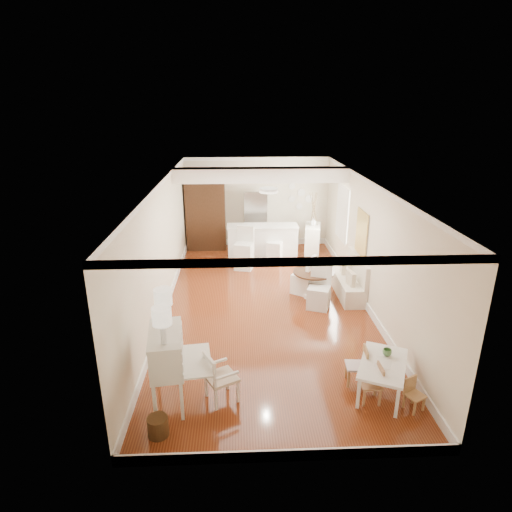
{
  "coord_description": "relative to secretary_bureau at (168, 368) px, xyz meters",
  "views": [
    {
      "loc": [
        -0.61,
        -8.77,
        4.37
      ],
      "look_at": [
        -0.21,
        0.3,
        1.1
      ],
      "focal_mm": 30.0,
      "sensor_mm": 36.0,
      "label": 1
    }
  ],
  "objects": [
    {
      "name": "fridge",
      "position": [
        2.0,
        7.4,
        0.29
      ],
      "size": [
        0.75,
        0.65,
        1.8
      ],
      "primitive_type": "imported",
      "color": "silver",
      "rests_on": "ground"
    },
    {
      "name": "slip_chair_far",
      "position": [
        2.65,
        3.93,
        -0.13
      ],
      "size": [
        0.65,
        0.64,
        0.96
      ],
      "primitive_type": "cube",
      "rotation": [
        0.0,
        0.0,
        -2.19
      ],
      "color": "white",
      "rests_on": "ground"
    },
    {
      "name": "branch_vase",
      "position": [
        3.33,
        6.74,
        0.41
      ],
      "size": [
        0.24,
        0.24,
        0.22
      ],
      "primitive_type": "imported",
      "rotation": [
        0.0,
        0.0,
        0.18
      ],
      "color": "white",
      "rests_on": "sideboard"
    },
    {
      "name": "secretary_bureau",
      "position": [
        0.0,
        0.0,
        0.0
      ],
      "size": [
        1.07,
        1.09,
        1.22
      ],
      "primitive_type": "cube",
      "rotation": [
        0.0,
        0.0,
        0.13
      ],
      "color": "silver",
      "rests_on": "ground"
    },
    {
      "name": "kids_chair_c",
      "position": [
        3.69,
        -0.33,
        -0.35
      ],
      "size": [
        0.34,
        0.34,
        0.52
      ],
      "primitive_type": "cube",
      "rotation": [
        0.0,
        0.0,
        0.49
      ],
      "color": "tan",
      "rests_on": "ground"
    },
    {
      "name": "kids_table",
      "position": [
        3.32,
        0.08,
        -0.33
      ],
      "size": [
        1.06,
        1.29,
        0.56
      ],
      "primitive_type": "cube",
      "rotation": [
        0.0,
        0.0,
        -0.42
      ],
      "color": "white",
      "rests_on": "ground"
    },
    {
      "name": "bar_stool_right",
      "position": [
        2.13,
        6.02,
        -0.1
      ],
      "size": [
        0.52,
        0.52,
        1.02
      ],
      "primitive_type": "cube",
      "rotation": [
        0.0,
        0.0,
        -0.35
      ],
      "color": "white",
      "rests_on": "ground"
    },
    {
      "name": "dining_table",
      "position": [
        2.84,
        3.67,
        -0.28
      ],
      "size": [
        1.23,
        1.23,
        0.65
      ],
      "primitive_type": "cylinder",
      "rotation": [
        0.0,
        0.0,
        0.34
      ],
      "color": "#432515",
      "rests_on": "ground"
    },
    {
      "name": "slip_chair_near",
      "position": [
        2.88,
        3.13,
        -0.12
      ],
      "size": [
        0.61,
        0.62,
        0.99
      ],
      "primitive_type": "cube",
      "rotation": [
        0.0,
        0.0,
        -0.36
      ],
      "color": "white",
      "rests_on": "ground"
    },
    {
      "name": "sideboard",
      "position": [
        3.33,
        6.7,
        -0.15
      ],
      "size": [
        0.6,
        1.02,
        0.91
      ],
      "primitive_type": "cube",
      "rotation": [
        0.0,
        0.0,
        -0.19
      ],
      "color": "white",
      "rests_on": "ground"
    },
    {
      "name": "kids_chair_a",
      "position": [
        3.08,
        -0.11,
        -0.29
      ],
      "size": [
        0.31,
        0.31,
        0.64
      ],
      "primitive_type": "cube",
      "rotation": [
        0.0,
        0.0,
        -1.57
      ],
      "color": "#A7754B",
      "rests_on": "ground"
    },
    {
      "name": "breakfast_counter",
      "position": [
        1.8,
        6.35,
        -0.09
      ],
      "size": [
        2.05,
        0.65,
        1.03
      ],
      "primitive_type": "cube",
      "color": "white",
      "rests_on": "ground"
    },
    {
      "name": "wicker_basket",
      "position": [
        -0.06,
        -0.7,
        -0.46
      ],
      "size": [
        0.36,
        0.36,
        0.29
      ],
      "primitive_type": "cylinder",
      "rotation": [
        0.0,
        0.0,
        -0.26
      ],
      "color": "#482E16",
      "rests_on": "ground"
    },
    {
      "name": "gustavian_armchair",
      "position": [
        0.8,
        0.04,
        -0.2
      ],
      "size": [
        0.64,
        0.64,
        0.82
      ],
      "primitive_type": "cube",
      "rotation": [
        0.0,
        0.0,
        2.05
      ],
      "color": "white",
      "rests_on": "ground"
    },
    {
      "name": "bar_stool_left",
      "position": [
        1.25,
        5.6,
        -0.02
      ],
      "size": [
        0.58,
        0.58,
        1.18
      ],
      "primitive_type": "cube",
      "rotation": [
        0.0,
        0.0,
        -0.26
      ],
      "color": "white",
      "rests_on": "ground"
    },
    {
      "name": "room",
      "position": [
        1.74,
        3.58,
        1.37
      ],
      "size": [
        9.0,
        9.04,
        2.82
      ],
      "color": "brown",
      "rests_on": "ground"
    },
    {
      "name": "banquette",
      "position": [
        3.69,
        3.75,
        -0.12
      ],
      "size": [
        0.52,
        1.6,
        0.98
      ],
      "primitive_type": "cube",
      "color": "silver",
      "rests_on": "ground"
    },
    {
      "name": "kids_chair_b",
      "position": [
        2.98,
        0.36,
        -0.28
      ],
      "size": [
        0.35,
        0.35,
        0.67
      ],
      "primitive_type": "cube",
      "rotation": [
        0.0,
        0.0,
        -1.66
      ],
      "color": "#AC7F4E",
      "rests_on": "ground"
    },
    {
      "name": "pencil_cup",
      "position": [
        3.44,
        0.28,
        0.0
      ],
      "size": [
        0.19,
        0.19,
        0.11
      ],
      "primitive_type": "imported",
      "rotation": [
        0.0,
        0.0,
        -0.43
      ],
      "color": "#548950",
      "rests_on": "kids_table"
    },
    {
      "name": "pantry_cabinet",
      "position": [
        0.1,
        7.43,
        0.54
      ],
      "size": [
        1.2,
        0.6,
        2.3
      ],
      "primitive_type": "cube",
      "color": "#381E11",
      "rests_on": "ground"
    }
  ]
}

